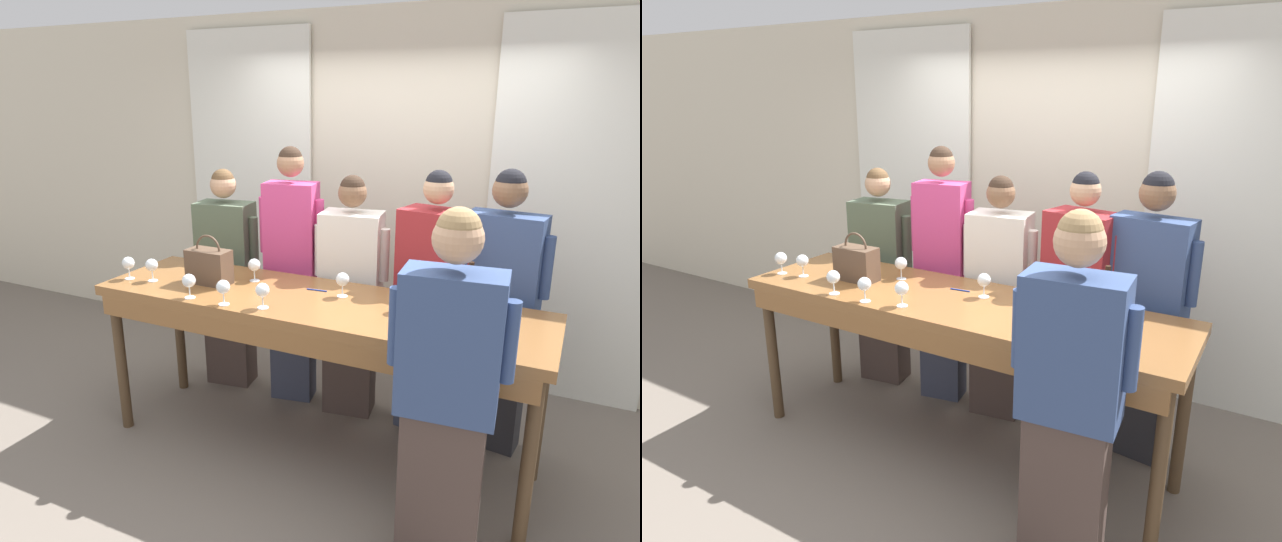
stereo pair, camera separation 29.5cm
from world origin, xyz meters
TOP-DOWN VIEW (x-y plane):
  - ground_plane at (0.00, 0.00)m, footprint 18.00×18.00m
  - wall_back at (0.00, 1.47)m, footprint 12.00×0.06m
  - curtain_panel_left at (-1.30, 1.41)m, footprint 1.16×0.03m
  - curtain_panel_right at (1.30, 1.41)m, footprint 1.16×0.03m
  - tasting_bar at (0.00, -0.02)m, footprint 2.71×0.75m
  - wine_bottle at (0.89, 0.00)m, footprint 0.08×0.08m
  - handbag at (-0.73, -0.02)m, footprint 0.28×0.14m
  - wine_glass_front_left at (-1.25, -0.18)m, footprint 0.08×0.08m
  - wine_glass_front_mid at (-0.20, -0.26)m, footprint 0.08×0.08m
  - wine_glass_front_right at (0.53, 0.03)m, footprint 0.08×0.08m
  - wine_glass_center_left at (0.47, 0.26)m, footprint 0.08×0.08m
  - wine_glass_center_mid at (0.89, 0.27)m, footprint 0.08×0.08m
  - wine_glass_center_right at (-1.08, -0.15)m, footprint 0.08×0.08m
  - wine_glass_back_left at (-0.67, -0.30)m, footprint 0.08×0.08m
  - wine_glass_back_mid at (-0.43, -0.31)m, footprint 0.08×0.08m
  - wine_glass_back_right at (-0.49, 0.14)m, footprint 0.08×0.08m
  - wine_glass_near_host at (0.13, 0.11)m, footprint 0.08×0.08m
  - pen at (-0.05, 0.13)m, footprint 0.13×0.02m
  - guest_olive_jacket at (-1.00, 0.56)m, footprint 0.52×0.30m
  - guest_pink_top at (-0.45, 0.56)m, footprint 0.47×0.28m
  - guest_cream_sweater at (-0.00, 0.56)m, footprint 0.51×0.32m
  - guest_striped_shirt at (0.56, 0.56)m, footprint 0.54×0.34m
  - guest_navy_coat at (0.97, 0.56)m, footprint 0.57×0.27m
  - host_pouring at (0.92, -0.56)m, footprint 0.55×0.27m

SIDE VIEW (x-z plane):
  - ground_plane at x=0.00m, z-range 0.00..0.00m
  - guest_olive_jacket at x=-1.00m, z-range 0.01..1.68m
  - guest_cream_sweater at x=0.00m, z-range 0.01..1.69m
  - guest_striped_shirt at x=0.56m, z-range 0.01..1.75m
  - host_pouring at x=0.92m, z-range 0.03..1.78m
  - guest_navy_coat at x=0.97m, z-range 0.03..1.80m
  - tasting_bar at x=0.00m, z-range 0.41..1.44m
  - guest_pink_top at x=-0.45m, z-range 0.04..1.88m
  - pen at x=-0.05m, z-range 1.03..1.04m
  - wine_glass_front_right at x=0.53m, z-range 1.06..1.20m
  - wine_glass_near_host at x=0.13m, z-range 1.06..1.20m
  - wine_glass_front_left at x=-1.25m, z-range 1.06..1.20m
  - wine_glass_front_mid at x=-0.20m, z-range 1.06..1.20m
  - wine_glass_center_left at x=0.47m, z-range 1.06..1.20m
  - wine_glass_center_mid at x=0.89m, z-range 1.06..1.20m
  - wine_glass_center_right at x=-1.08m, z-range 1.06..1.20m
  - wine_glass_back_left at x=-0.67m, z-range 1.06..1.20m
  - wine_glass_back_mid at x=-0.43m, z-range 1.06..1.20m
  - wine_glass_back_right at x=-0.49m, z-range 1.06..1.20m
  - handbag at x=-0.73m, z-range 0.99..1.30m
  - wine_bottle at x=0.89m, z-range 0.98..1.32m
  - curtain_panel_left at x=-1.30m, z-range 0.00..2.69m
  - curtain_panel_right at x=1.30m, z-range 0.00..2.69m
  - wall_back at x=0.00m, z-range 0.00..2.80m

